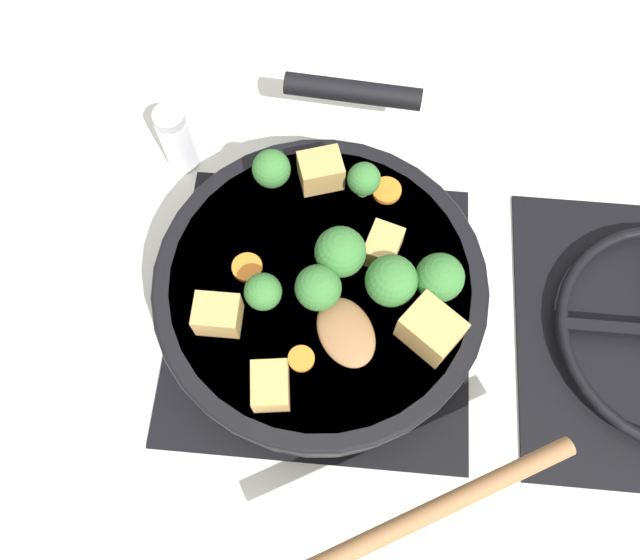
{
  "coord_description": "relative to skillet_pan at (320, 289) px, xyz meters",
  "views": [
    {
      "loc": [
        0.21,
        0.02,
        0.62
      ],
      "look_at": [
        0.0,
        0.0,
        0.09
      ],
      "focal_mm": 35.0,
      "sensor_mm": 36.0,
      "label": 1
    }
  ],
  "objects": [
    {
      "name": "tofu_cube_west_chunk",
      "position": [
        -0.1,
        -0.01,
        0.04
      ],
      "size": [
        0.04,
        0.05,
        0.03
      ],
      "primitive_type": "cube",
      "rotation": [
        0.0,
        0.0,
        5.03
      ],
      "color": "tan",
      "rests_on": "skillet_pan"
    },
    {
      "name": "tofu_cube_east_chunk",
      "position": [
        0.11,
        -0.03,
        0.04
      ],
      "size": [
        0.04,
        0.04,
        0.03
      ],
      "primitive_type": "cube",
      "rotation": [
        0.0,
        0.0,
        3.28
      ],
      "color": "tan",
      "rests_on": "skillet_pan"
    },
    {
      "name": "broccoli_floret_east_rim",
      "position": [
        -0.0,
        0.1,
        0.06
      ],
      "size": [
        0.04,
        0.04,
        0.05
      ],
      "color": "#709956",
      "rests_on": "skillet_pan"
    },
    {
      "name": "skillet_pan",
      "position": [
        0.0,
        0.0,
        0.0
      ],
      "size": [
        0.4,
        0.31,
        0.06
      ],
      "color": "black",
      "rests_on": "front_burner_grate"
    },
    {
      "name": "broccoli_floret_mid_floret",
      "position": [
        0.01,
        0.06,
        0.06
      ],
      "size": [
        0.05,
        0.05,
        0.05
      ],
      "color": "#709956",
      "rests_on": "skillet_pan"
    },
    {
      "name": "wooden_spoon",
      "position": [
        0.14,
        0.07,
        0.03
      ],
      "size": [
        0.25,
        0.23,
        0.02
      ],
      "color": "olive",
      "rests_on": "skillet_pan"
    },
    {
      "name": "broccoli_floret_center_top",
      "position": [
        -0.09,
        0.03,
        0.05
      ],
      "size": [
        0.03,
        0.03,
        0.04
      ],
      "color": "#709956",
      "rests_on": "skillet_pan"
    },
    {
      "name": "ground_plane",
      "position": [
        0.0,
        -0.0,
        -0.06
      ],
      "size": [
        2.4,
        2.4,
        0.0
      ],
      "primitive_type": "plane",
      "color": "silver"
    },
    {
      "name": "tofu_cube_near_handle",
      "position": [
        0.05,
        0.1,
        0.05
      ],
      "size": [
        0.06,
        0.06,
        0.04
      ],
      "primitive_type": "cube",
      "rotation": [
        0.0,
        0.0,
        0.92
      ],
      "color": "tan",
      "rests_on": "skillet_pan"
    },
    {
      "name": "broccoli_floret_near_spoon",
      "position": [
        -0.01,
        0.02,
        0.06
      ],
      "size": [
        0.05,
        0.05,
        0.05
      ],
      "color": "#709956",
      "rests_on": "skillet_pan"
    },
    {
      "name": "tofu_cube_back_piece",
      "position": [
        0.05,
        -0.09,
        0.04
      ],
      "size": [
        0.03,
        0.04,
        0.03
      ],
      "primitive_type": "cube",
      "rotation": [
        0.0,
        0.0,
        1.57
      ],
      "color": "tan",
      "rests_on": "skillet_pan"
    },
    {
      "name": "salt_shaker",
      "position": [
        -0.17,
        -0.17,
        -0.02
      ],
      "size": [
        0.04,
        0.04,
        0.09
      ],
      "color": "white",
      "rests_on": "ground_plane"
    },
    {
      "name": "broccoli_floret_north_edge",
      "position": [
        0.02,
        0.0,
        0.05
      ],
      "size": [
        0.04,
        0.04,
        0.05
      ],
      "color": "#709956",
      "rests_on": "skillet_pan"
    },
    {
      "name": "carrot_slice_edge_slice",
      "position": [
        0.08,
        -0.01,
        0.03
      ],
      "size": [
        0.02,
        0.02,
        0.01
      ],
      "primitive_type": "cylinder",
      "color": "orange",
      "rests_on": "skillet_pan"
    },
    {
      "name": "broccoli_floret_south_cluster",
      "position": [
        -0.1,
        -0.05,
        0.05
      ],
      "size": [
        0.04,
        0.04,
        0.04
      ],
      "color": "#709956",
      "rests_on": "skillet_pan"
    },
    {
      "name": "front_burner_grate",
      "position": [
        0.0,
        -0.0,
        -0.05
      ],
      "size": [
        0.31,
        0.31,
        0.03
      ],
      "color": "black",
      "rests_on": "ground_plane"
    },
    {
      "name": "carrot_slice_near_center",
      "position": [
        -0.0,
        -0.07,
        0.03
      ],
      "size": [
        0.03,
        0.03,
        0.01
      ],
      "primitive_type": "cylinder",
      "color": "orange",
      "rests_on": "skillet_pan"
    },
    {
      "name": "carrot_slice_orange_thin",
      "position": [
        -0.1,
        0.06,
        0.03
      ],
      "size": [
        0.03,
        0.03,
        0.01
      ],
      "primitive_type": "cylinder",
      "color": "orange",
      "rests_on": "skillet_pan"
    },
    {
      "name": "broccoli_floret_west_rim",
      "position": [
        0.03,
        -0.05,
        0.05
      ],
      "size": [
        0.03,
        0.03,
        0.04
      ],
      "color": "#709956",
      "rests_on": "skillet_pan"
    },
    {
      "name": "tofu_cube_center_large",
      "position": [
        -0.03,
        0.05,
        0.04
      ],
      "size": [
        0.04,
        0.04,
        0.03
      ],
      "primitive_type": "cube",
      "rotation": [
        0.0,
        0.0,
        5.98
      ],
      "color": "tan",
      "rests_on": "skillet_pan"
    }
  ]
}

